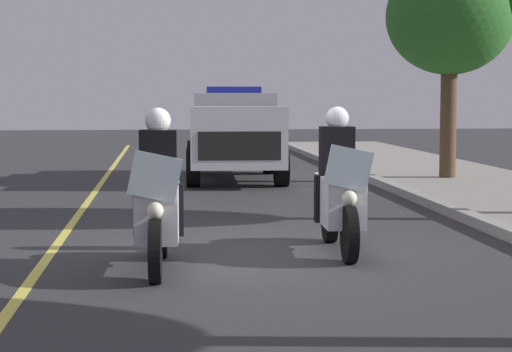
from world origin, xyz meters
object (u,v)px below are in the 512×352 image
object	(u,v)px
police_motorcycle_lead_left	(158,204)
tree_far_back	(450,18)
police_motorcycle_lead_right	(339,193)
police_suv	(234,131)

from	to	relation	value
police_motorcycle_lead_left	tree_far_back	xyz separation A→B (m)	(-9.47, 6.14, 2.80)
police_motorcycle_lead_right	police_motorcycle_lead_left	bearing A→B (deg)	-67.39
police_motorcycle_lead_left	police_suv	world-z (taller)	police_suv
police_motorcycle_lead_right	tree_far_back	xyz separation A→B (m)	(-8.59, 4.01, 2.80)
tree_far_back	police_motorcycle_lead_left	bearing A→B (deg)	-32.94
police_motorcycle_lead_left	police_motorcycle_lead_right	distance (m)	2.30
police_motorcycle_lead_left	police_suv	xyz separation A→B (m)	(-10.42, 1.60, 0.37)
police_motorcycle_lead_left	tree_far_back	size ratio (longest dim) A/B	0.46
police_motorcycle_lead_right	tree_far_back	bearing A→B (deg)	154.95
police_motorcycle_lead_right	tree_far_back	world-z (taller)	tree_far_back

